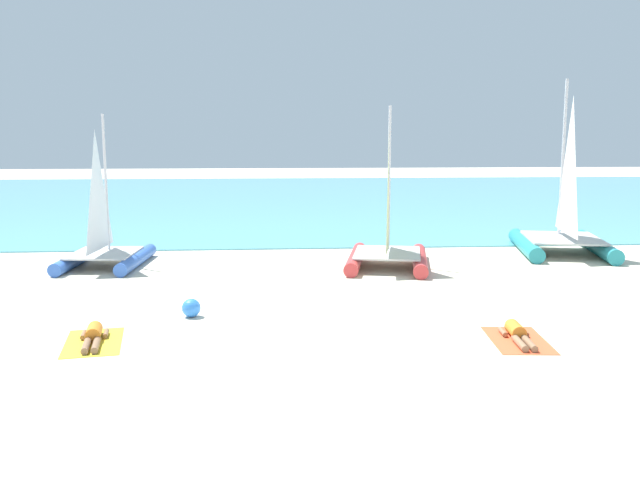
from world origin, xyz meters
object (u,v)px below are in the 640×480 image
at_px(sunbather_right, 517,333).
at_px(sunbather_left, 93,335).
at_px(sailboat_teal, 563,228).
at_px(towel_right, 518,340).
at_px(beach_ball, 191,308).
at_px(sailboat_blue, 104,244).
at_px(towel_left, 93,342).
at_px(sailboat_red, 388,244).

bearing_deg(sunbather_right, sunbather_left, -178.30).
relative_size(sailboat_teal, sunbather_left, 3.86).
height_order(sailboat_teal, sunbather_right, sailboat_teal).
bearing_deg(towel_right, sailboat_teal, 62.06).
distance_m(sailboat_teal, beach_ball, 14.17).
bearing_deg(beach_ball, sailboat_blue, 118.62).
bearing_deg(sailboat_blue, towel_right, -36.10).
xyz_separation_m(sailboat_teal, beach_ball, (-12.00, -7.50, -0.69)).
bearing_deg(towel_left, beach_ball, 45.89).
bearing_deg(towel_left, sailboat_blue, 101.71).
height_order(sailboat_teal, sunbather_left, sailboat_teal).
height_order(sunbather_right, beach_ball, beach_ball).
height_order(sailboat_blue, sailboat_teal, sailboat_teal).
bearing_deg(sailboat_red, towel_left, -123.26).
relative_size(sunbather_left, beach_ball, 3.66).
distance_m(sailboat_red, towel_left, 10.30).
bearing_deg(beach_ball, towel_right, -18.42).
height_order(sailboat_red, towel_left, sailboat_red).
bearing_deg(sunbather_right, beach_ball, 166.95).
bearing_deg(sunbather_left, sailboat_blue, 92.47).
xyz_separation_m(sailboat_teal, towel_right, (-5.18, -9.77, -0.89)).
relative_size(sunbather_left, towel_right, 0.82).
xyz_separation_m(towel_right, sunbather_right, (0.01, 0.07, 0.13)).
height_order(sailboat_red, sunbather_right, sailboat_red).
bearing_deg(sunbather_left, sunbather_right, -12.40).
distance_m(sunbather_left, beach_ball, 2.47).
relative_size(towel_left, beach_ball, 4.44).
xyz_separation_m(sailboat_red, sunbather_right, (1.34, -7.72, -0.62)).
distance_m(sailboat_red, beach_ball, 7.79).
bearing_deg(towel_right, sailboat_blue, 140.20).
distance_m(sailboat_blue, sunbather_right, 13.29).
relative_size(towel_left, sunbather_left, 1.21).
distance_m(towel_left, beach_ball, 2.51).
bearing_deg(sailboat_teal, sunbather_left, -134.43).
bearing_deg(towel_right, sunbather_left, 176.41).
xyz_separation_m(sailboat_red, towel_right, (1.34, -7.78, -0.74)).
height_order(towel_left, sunbather_right, sunbather_right).
height_order(towel_right, beach_ball, beach_ball).
height_order(sailboat_red, sailboat_teal, sailboat_teal).
bearing_deg(sunbather_left, towel_left, -90.00).
xyz_separation_m(sailboat_blue, beach_ball, (3.41, -6.25, -0.50)).
bearing_deg(towel_right, sailboat_red, 99.76).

